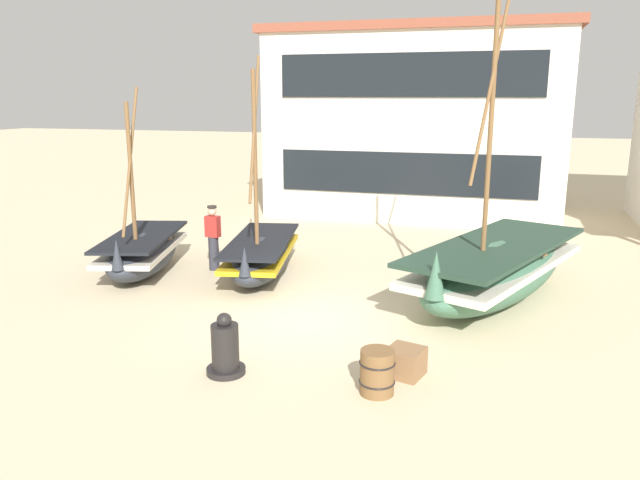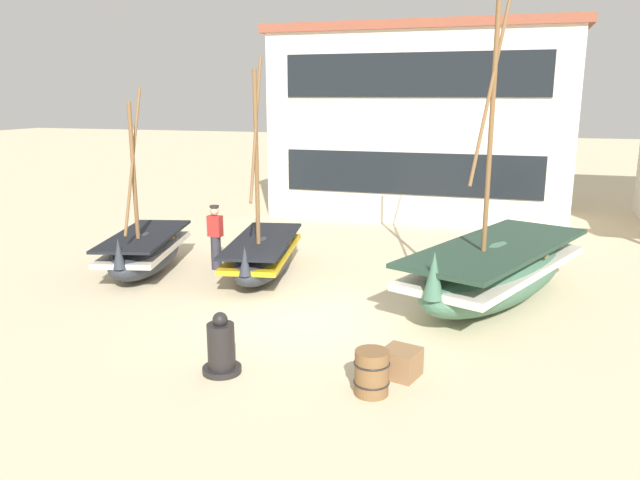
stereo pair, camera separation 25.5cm
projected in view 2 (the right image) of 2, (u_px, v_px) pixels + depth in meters
ground_plane at (305, 317)px, 12.59m from camera, size 120.00×120.00×0.00m
fishing_boat_near_left at (145, 251)px, 15.65m from camera, size 2.34×3.95×4.62m
fishing_boat_centre_large at (496, 270)px, 13.40m from camera, size 3.99×6.09×7.67m
fishing_boat_far_right at (263, 255)px, 15.39m from camera, size 2.12×4.23×5.34m
fisherman_by_hull at (216, 238)px, 15.90m from camera, size 0.38×0.26×1.68m
capstan_winch at (221, 348)px, 10.00m from camera, size 0.64×0.64×1.04m
wooden_barrel at (372, 372)px, 9.29m from camera, size 0.56×0.56×0.70m
cargo_crate at (401, 363)px, 9.91m from camera, size 0.68×0.68×0.46m
harbor_building_main at (425, 121)px, 23.82m from camera, size 10.92×6.85×6.86m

